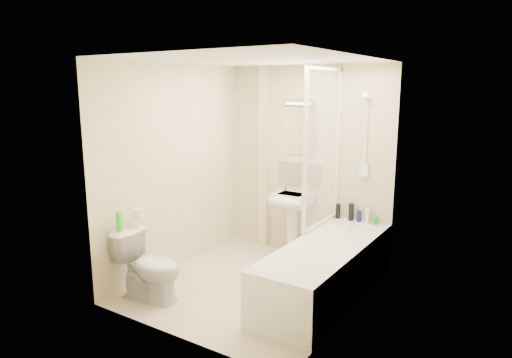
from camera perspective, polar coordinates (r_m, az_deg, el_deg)
The scene contains 24 objects.
floor at distance 5.13m, azimuth -0.13°, elevation -13.11°, with size 2.50×2.50×0.00m, color beige.
wall_back at distance 5.83m, azimuth 6.57°, elevation 2.16°, with size 2.20×0.02×2.40m, color beige.
wall_left at distance 5.43m, azimuth -9.92°, elevation 1.38°, with size 0.02×2.50×2.40m, color beige.
wall_right at distance 4.27m, azimuth 12.34°, elevation -1.41°, with size 0.02×2.50×2.40m, color beige.
ceiling at distance 4.68m, azimuth -0.14°, elevation 14.73°, with size 2.20×2.50×0.02m, color white.
tile_back at distance 5.50m, azimuth 13.60°, elevation 3.73°, with size 0.70×0.01×1.75m, color beige.
tile_right at distance 4.42m, azimuth 13.23°, elevation 1.95°, with size 0.01×2.10×1.75m, color beige.
pipe_boxing at distance 6.08m, azimuth 1.07°, elevation 2.61°, with size 0.12×0.12×2.40m, color beige.
splashback at distance 5.91m, azimuth 5.39°, elevation 0.63°, with size 0.60×0.01×0.30m, color beige.
mirror at distance 5.83m, azimuth 5.48°, elevation 5.95°, with size 0.46×0.01×0.60m, color white.
strip_light at distance 5.79m, azimuth 5.44°, elevation 9.58°, with size 0.42×0.07×0.07m, color silver.
bathtub at distance 4.85m, azimuth 8.79°, elevation -11.02°, with size 0.70×2.10×0.55m.
shower_screen at distance 5.22m, azimuth 8.37°, elevation 3.81°, with size 0.04×0.92×1.80m.
shower_fixture at distance 5.45m, azimuth 13.48°, elevation 4.95°, with size 0.10×0.16×0.99m.
pedestal_sink at distance 5.80m, azimuth 4.28°, elevation -3.46°, with size 0.48×0.45×0.92m.
bottle_black_a at distance 5.68m, azimuth 10.21°, elevation -3.97°, with size 0.06×0.06×0.18m, color black.
bottle_black_b at distance 5.62m, azimuth 11.80°, elevation -4.05°, with size 0.06×0.06×0.21m, color black.
bottle_blue at distance 5.60m, azimuth 12.76°, elevation -4.54°, with size 0.05×0.05×0.14m, color navy.
bottle_cream at distance 5.56m, azimuth 13.77°, elevation -4.48°, with size 0.06×0.06×0.18m, color beige.
bottle_green at distance 5.54m, azimuth 14.64°, elevation -5.00°, with size 0.07×0.07×0.10m, color green.
toilet at distance 4.81m, azimuth -13.15°, elevation -10.52°, with size 0.73×0.47×0.71m, color white.
toilet_roll_lower at distance 4.89m, azimuth -14.89°, elevation -5.26°, with size 0.11×0.11×0.10m, color white.
toilet_roll_upper at distance 4.86m, azimuth -14.48°, elevation -4.18°, with size 0.11×0.11×0.09m, color white.
green_bottle at distance 4.77m, azimuth -16.75°, elevation -5.13°, with size 0.06×0.06×0.20m, color green.
Camera 1 is at (2.54, -3.92, 2.13)m, focal length 32.00 mm.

